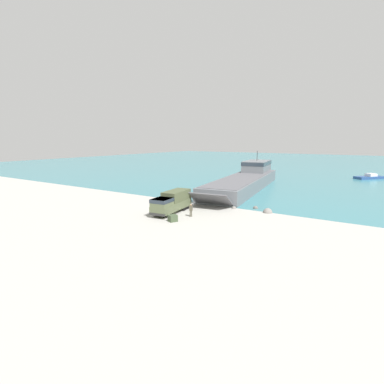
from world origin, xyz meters
TOP-DOWN VIEW (x-y plane):
  - ground_plane at (0.00, 0.00)m, footprint 240.00×240.00m
  - water_surface at (0.00, 95.36)m, footprint 240.00×180.00m
  - landing_craft at (2.45, 24.67)m, footprint 12.28×38.97m
  - military_truck at (2.38, -1.98)m, footprint 3.27×8.09m
  - soldier_on_ramp at (5.93, -2.51)m, footprint 0.50×0.40m
  - moored_boat_a at (23.95, 55.42)m, footprint 7.08×7.59m
  - mooring_bollard at (-2.06, 4.73)m, footprint 0.27×0.27m
  - cargo_crate at (5.33, -5.77)m, footprint 1.20×1.29m
  - shoreline_rock_a at (8.73, 4.98)m, footprint 0.69×0.69m
  - shoreline_rock_b at (-4.31, 4.68)m, footprint 0.80×0.80m
  - shoreline_rock_c at (11.45, 6.76)m, footprint 0.75×0.75m
  - shoreline_rock_d at (13.84, 5.22)m, footprint 1.30×1.30m

SIDE VIEW (x-z plane):
  - ground_plane at x=0.00m, z-range 0.00..0.00m
  - shoreline_rock_a at x=8.73m, z-range -0.35..0.35m
  - shoreline_rock_b at x=-4.31m, z-range -0.40..0.40m
  - shoreline_rock_c at x=11.45m, z-range -0.38..0.38m
  - shoreline_rock_d at x=13.84m, z-range -0.65..0.65m
  - water_surface at x=0.00m, z-range 0.00..0.01m
  - cargo_crate at x=5.33m, z-range 0.00..0.86m
  - moored_boat_a at x=23.95m, z-range -0.23..1.16m
  - mooring_bollard at x=-2.06m, z-range 0.04..0.91m
  - soldier_on_ramp at x=5.93m, z-range 0.14..1.87m
  - military_truck at x=2.38m, z-range 0.09..3.03m
  - landing_craft at x=2.45m, z-range -1.91..5.58m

